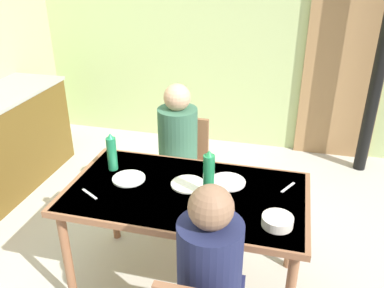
{
  "coord_description": "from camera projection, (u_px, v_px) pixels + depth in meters",
  "views": [
    {
      "loc": [
        0.86,
        -2.12,
        2.11
      ],
      "look_at": [
        0.31,
        0.06,
        1.01
      ],
      "focal_mm": 37.88,
      "sensor_mm": 36.0,
      "label": 1
    }
  ],
  "objects": [
    {
      "name": "person_near_diner",
      "position": [
        210.0,
        266.0,
        1.86
      ],
      "size": [
        0.3,
        0.37,
        0.77
      ],
      "color": "#1D2249",
      "rests_on": "ground_plane"
    },
    {
      "name": "dinner_plate_far_center",
      "position": [
        227.0,
        182.0,
        2.57
      ],
      "size": [
        0.23,
        0.23,
        0.01
      ],
      "primitive_type": "cylinder",
      "color": "white",
      "rests_on": "dining_table"
    },
    {
      "name": "water_bottle_green_near",
      "position": [
        112.0,
        153.0,
        2.67
      ],
      "size": [
        0.06,
        0.06,
        0.26
      ],
      "color": "#217D4E",
      "rests_on": "dining_table"
    },
    {
      "name": "serving_bowl_center",
      "position": [
        277.0,
        221.0,
        2.17
      ],
      "size": [
        0.17,
        0.17,
        0.05
      ],
      "primitive_type": "cylinder",
      "color": "silver",
      "rests_on": "dining_table"
    },
    {
      "name": "cutlery_knife_near",
      "position": [
        288.0,
        187.0,
        2.52
      ],
      "size": [
        0.09,
        0.14,
        0.0
      ],
      "primitive_type": "cube",
      "rotation": [
        0.0,
        0.0,
        1.07
      ],
      "color": "silver",
      "rests_on": "dining_table"
    },
    {
      "name": "ground_plane",
      "position": [
        149.0,
        266.0,
        2.97
      ],
      "size": [
        5.9,
        5.9,
        0.0
      ],
      "primitive_type": "plane",
      "color": "beige"
    },
    {
      "name": "door_wooden",
      "position": [
        344.0,
        67.0,
        4.13
      ],
      "size": [
        0.8,
        0.05,
        2.0
      ],
      "primitive_type": "cube",
      "color": "#977047",
      "rests_on": "ground_plane"
    },
    {
      "name": "person_far_diner",
      "position": [
        177.0,
        140.0,
        3.07
      ],
      "size": [
        0.3,
        0.37,
        0.77
      ],
      "rotation": [
        0.0,
        0.0,
        3.14
      ],
      "color": "#396552",
      "rests_on": "ground_plane"
    },
    {
      "name": "chair_far_diner",
      "position": [
        183.0,
        164.0,
        3.32
      ],
      "size": [
        0.4,
        0.4,
        0.87
      ],
      "rotation": [
        0.0,
        0.0,
        3.14
      ],
      "color": "brown",
      "rests_on": "ground_plane"
    },
    {
      "name": "drinking_glass_by_near_diner",
      "position": [
        223.0,
        198.0,
        2.33
      ],
      "size": [
        0.06,
        0.06,
        0.1
      ],
      "primitive_type": "cylinder",
      "color": "silver",
      "rests_on": "dining_table"
    },
    {
      "name": "dining_table",
      "position": [
        186.0,
        201.0,
        2.52
      ],
      "size": [
        1.48,
        0.83,
        0.76
      ],
      "color": "brown",
      "rests_on": "ground_plane"
    },
    {
      "name": "dinner_plate_near_left",
      "position": [
        129.0,
        178.0,
        2.61
      ],
      "size": [
        0.21,
        0.21,
        0.01
      ],
      "primitive_type": "cylinder",
      "color": "white",
      "rests_on": "dining_table"
    },
    {
      "name": "dinner_plate_near_right",
      "position": [
        188.0,
        184.0,
        2.54
      ],
      "size": [
        0.21,
        0.21,
        0.01
      ],
      "primitive_type": "cylinder",
      "color": "white",
      "rests_on": "dining_table"
    },
    {
      "name": "water_bottle_green_far",
      "position": [
        209.0,
        175.0,
        2.36
      ],
      "size": [
        0.07,
        0.07,
        0.31
      ],
      "color": "#22814A",
      "rests_on": "dining_table"
    },
    {
      "name": "cutlery_fork_near",
      "position": [
        90.0,
        194.0,
        2.45
      ],
      "size": [
        0.14,
        0.09,
        0.0
      ],
      "primitive_type": "cube",
      "rotation": [
        0.0,
        0.0,
        2.6
      ],
      "color": "silver",
      "rests_on": "dining_table"
    },
    {
      "name": "wall_back",
      "position": [
        215.0,
        17.0,
        4.32
      ],
      "size": [
        4.28,
        0.1,
        2.84
      ],
      "primitive_type": "cube",
      "color": "#ABBF80",
      "rests_on": "ground_plane"
    }
  ]
}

